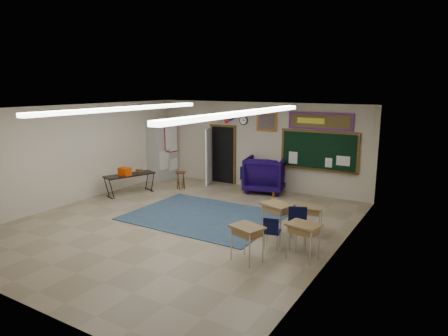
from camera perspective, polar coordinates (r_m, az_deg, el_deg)
The scene contains 25 objects.
floor at distance 10.63m, azimuth -6.23°, elevation -7.90°, with size 9.00×9.00×0.00m, color gray.
back_wall at distance 14.01m, azimuth 4.82°, elevation 3.23°, with size 8.00×0.04×3.00m, color #BFB49B.
front_wall at distance 7.30m, azimuth -28.46°, elevation -6.08°, with size 8.00×0.04×3.00m, color #BFB49B.
left_wall at distance 13.02m, azimuth -20.57°, elevation 1.87°, with size 0.04×9.00×3.00m, color #BFB49B.
right_wall at distance 8.47m, azimuth 15.68°, elevation -2.77°, with size 0.04×9.00×3.00m, color #BFB49B.
ceiling at distance 10.03m, azimuth -6.61°, elevation 8.47°, with size 8.00×9.00×0.04m, color beige.
area_rug at distance 11.13m, azimuth -2.90°, elevation -6.88°, with size 4.00×3.00×0.02m, color #334B62.
fluorescent_strips at distance 10.04m, azimuth -6.60°, elevation 8.12°, with size 3.86×6.00×0.10m, color white, non-canonical shape.
doorway at distance 14.67m, azimuth -0.74°, elevation 1.90°, with size 1.10×0.89×2.16m.
chalkboard at distance 13.17m, azimuth 13.36°, elevation 2.26°, with size 2.55×0.14×1.30m.
bulletin_board at distance 13.06m, azimuth 13.57°, elevation 6.53°, with size 2.10×0.05×0.55m.
framed_art_print at distance 13.73m, azimuth 6.13°, elevation 6.61°, with size 0.75×0.05×0.65m.
wall_clock at distance 14.13m, azimuth 2.80°, elevation 6.80°, with size 0.32×0.05×0.32m.
wall_flags at distance 14.52m, azimuth -0.22°, elevation 7.46°, with size 1.16×0.06×0.70m, color red, non-canonical shape.
storage_cabinet at distance 15.54m, azimuth -8.68°, elevation 2.47°, with size 0.59×1.25×2.20m.
wingback_armchair at distance 13.60m, azimuth 5.94°, elevation -0.90°, with size 1.28×1.32×1.20m, color #110535.
student_chair_reading at distance 13.69m, azimuth 3.21°, elevation -1.47°, with size 0.44×0.44×0.88m, color black, non-canonical shape.
student_chair_desk_a at distance 8.99m, azimuth 6.89°, elevation -9.10°, with size 0.37×0.37×0.75m, color black, non-canonical shape.
student_chair_desk_b at distance 9.03m, azimuth 10.48°, elevation -8.57°, with size 0.45×0.45×0.91m, color black, non-canonical shape.
student_desk_front_left at distance 9.63m, azimuth 7.56°, elevation -7.13°, with size 0.81×0.70×0.83m.
student_desk_front_right at distance 9.97m, azimuth 12.26°, elevation -7.09°, with size 0.64×0.52×0.69m.
student_desk_back_left at distance 8.29m, azimuth 3.30°, elevation -10.47°, with size 0.75×0.65×0.77m.
student_desk_back_right at distance 8.52m, azimuth 11.23°, elevation -10.01°, with size 0.72×0.58×0.78m.
folding_table at distance 13.62m, azimuth -13.30°, elevation -2.13°, with size 1.08×1.73×0.94m.
wooden_stool at distance 13.99m, azimuth -6.18°, elevation -1.73°, with size 0.35×0.35×0.62m.
Camera 1 is at (6.11, -7.94, 3.55)m, focal length 32.00 mm.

